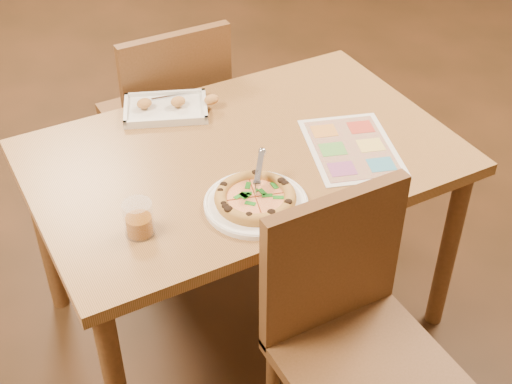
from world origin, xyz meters
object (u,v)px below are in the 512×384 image
pizza_cutter (259,172)px  glass_tumbler (139,220)px  dining_table (243,174)px  menu (352,148)px  plate (256,204)px  chair_far (170,105)px  pizza (255,198)px  appetizer_tray (168,108)px  chair_near (349,314)px

pizza_cutter → glass_tumbler: 0.36m
dining_table → pizza_cutter: 0.27m
glass_tumbler → menu: bearing=4.7°
dining_table → plate: bearing=-109.6°
chair_far → plate: 0.87m
plate → pizza: pizza is taller
pizza → appetizer_tray: bearing=91.9°
chair_far → pizza_cutter: bearing=85.9°
appetizer_tray → dining_table: bearing=-71.4°
chair_far → menu: chair_far is taller
glass_tumbler → menu: size_ratio=0.27×
chair_near → glass_tumbler: bearing=136.4°
pizza → appetizer_tray: size_ratio=0.69×
chair_far → glass_tumbler: (-0.42, -0.81, 0.20)m
dining_table → menu: bearing=-25.2°
glass_tumbler → pizza: bearing=-7.8°
menu → glass_tumbler: bearing=-175.3°
appetizer_tray → pizza: bearing=-88.1°
chair_near → pizza: bearing=104.4°
dining_table → glass_tumbler: (-0.42, -0.20, 0.13)m
menu → pizza_cutter: bearing=-170.1°
dining_table → glass_tumbler: size_ratio=12.98×
dining_table → appetizer_tray: size_ratio=3.92×
pizza → appetizer_tray: appetizer_tray is taller
plate → appetizer_tray: bearing=92.0°
chair_near → glass_tumbler: (-0.42, 0.40, 0.20)m
appetizer_tray → menu: (0.42, -0.47, -0.01)m
menu → plate: bearing=-164.9°
pizza → glass_tumbler: 0.33m
chair_near → glass_tumbler: chair_near is taller
plate → menu: size_ratio=0.80×
dining_table → plate: (-0.09, -0.25, 0.09)m
plate → pizza: 0.02m
chair_near → chair_far: same height
dining_table → chair_near: bearing=-90.0°
pizza_cutter → glass_tumbler: pizza_cutter is taller
pizza → menu: (0.40, 0.10, -0.03)m
pizza → pizza_cutter: (0.03, 0.04, 0.05)m
dining_table → chair_far: bearing=90.0°
plate → appetizer_tray: (-0.02, 0.58, 0.01)m
chair_far → pizza: bearing=83.9°
pizza_cutter → chair_near: bearing=-134.7°
pizza_cutter → appetizer_tray: pizza_cutter is taller
appetizer_tray → glass_tumbler: (-0.31, -0.53, 0.03)m
plate → pizza_cutter: 0.09m
appetizer_tray → glass_tumbler: 0.61m
appetizer_tray → glass_tumbler: size_ratio=3.31×
chair_near → pizza_cutter: size_ratio=4.03×
chair_far → pizza_cutter: size_ratio=4.03×
plate → menu: 0.41m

